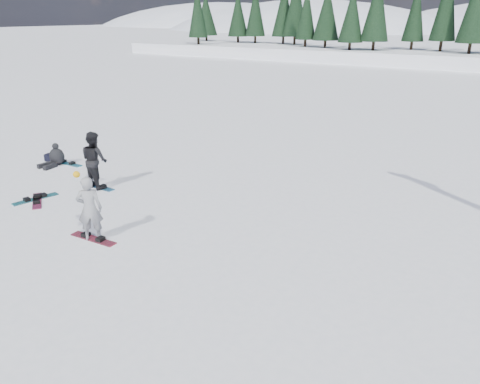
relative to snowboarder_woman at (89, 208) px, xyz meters
name	(u,v)px	position (x,y,z in m)	size (l,w,h in m)	color
ground	(82,210)	(-1.93, 1.25, -0.93)	(420.00, 420.00, 0.00)	white
alpine_backdrop	(470,70)	(-13.65, 190.42, -14.90)	(412.50, 227.00, 53.20)	white
snowboarder_woman	(89,208)	(0.00, 0.00, 0.00)	(0.80, 0.76, 1.98)	gray
snowboarder_man	(95,160)	(-3.15, 2.97, 0.09)	(0.99, 0.77, 2.04)	black
seated_rider	(56,157)	(-6.59, 3.87, -0.57)	(0.66, 1.09, 0.92)	black
gear_bag	(51,157)	(-7.29, 4.13, -0.78)	(0.45, 0.30, 0.30)	black
snowboard_woman	(93,239)	(0.00, 0.00, -0.91)	(1.50, 0.28, 0.03)	maroon
snowboard_man	(98,187)	(-3.15, 2.97, -0.91)	(1.50, 0.28, 0.03)	#175881
snowboard_loose_c	(68,164)	(-6.34, 4.22, -0.91)	(1.50, 0.28, 0.03)	teal
snowboard_loose_a	(35,199)	(-3.97, 1.01, -0.91)	(1.50, 0.28, 0.03)	#166E79
snowboard_loose_b	(37,201)	(-3.78, 0.93, -0.91)	(1.50, 0.28, 0.03)	maroon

